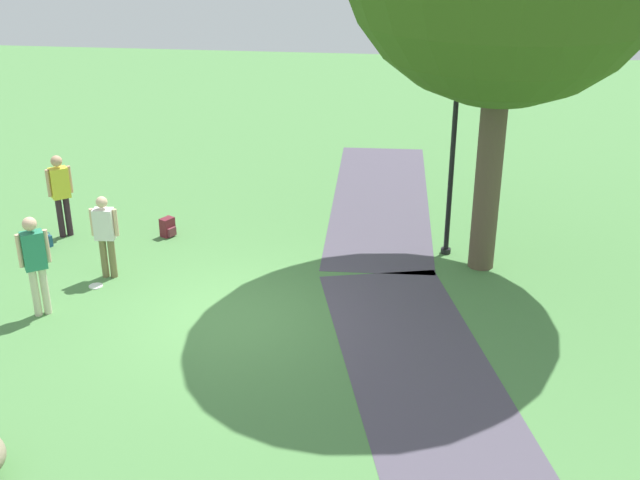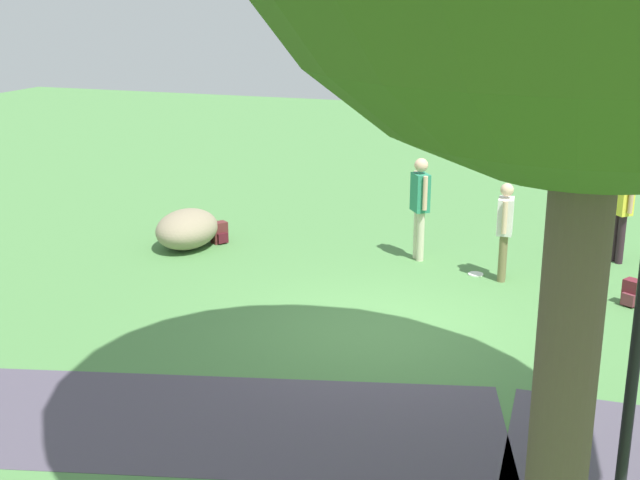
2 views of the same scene
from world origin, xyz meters
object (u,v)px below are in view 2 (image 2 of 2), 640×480
passerby_on_path (505,225)px  frisbee_on_grass (476,274)px  handbag_on_grass (577,248)px  lawn_boulder (187,229)px  spare_backpack_on_lawn (633,293)px  man_near_boulder (420,201)px  backpack_by_boulder (220,233)px  woman_with_handbag (621,204)px

passerby_on_path → frisbee_on_grass: 1.03m
passerby_on_path → handbag_on_grass: (-1.08, -1.79, -0.79)m
lawn_boulder → spare_backpack_on_lawn: lawn_boulder is taller
lawn_boulder → spare_backpack_on_lawn: size_ratio=3.93×
spare_backpack_on_lawn → man_near_boulder: bearing=-17.9°
backpack_by_boulder → frisbee_on_grass: (-4.83, 0.24, -0.18)m
handbag_on_grass → backpack_by_boulder: bearing=12.7°
handbag_on_grass → spare_backpack_on_lawn: size_ratio=0.92×
spare_backpack_on_lawn → frisbee_on_grass: spare_backpack_on_lawn is taller
passerby_on_path → backpack_by_boulder: passerby_on_path is taller
woman_with_handbag → man_near_boulder: (3.29, 1.00, 0.02)m
man_near_boulder → handbag_on_grass: man_near_boulder is taller
passerby_on_path → spare_backpack_on_lawn: (-2.01, 0.52, -0.74)m
backpack_by_boulder → frisbee_on_grass: 4.84m
lawn_boulder → passerby_on_path: (-5.71, -0.08, 0.58)m
passerby_on_path → frisbee_on_grass: passerby_on_path is taller
passerby_on_path → spare_backpack_on_lawn: passerby_on_path is taller
handbag_on_grass → frisbee_on_grass: bearing=47.9°
woman_with_handbag → frisbee_on_grass: (2.19, 1.50, -1.03)m
woman_with_handbag → passerby_on_path: 2.39m
passerby_on_path → frisbee_on_grass: size_ratio=6.32×
handbag_on_grass → frisbee_on_grass: 2.26m
man_near_boulder → lawn_boulder: bearing=9.5°
man_near_boulder → backpack_by_boulder: size_ratio=4.51×
man_near_boulder → handbag_on_grass: bearing=-155.9°
spare_backpack_on_lawn → frisbee_on_grass: 2.53m
man_near_boulder → backpack_by_boulder: bearing=4.0°
woman_with_handbag → frisbee_on_grass: bearing=34.5°
man_near_boulder → frisbee_on_grass: size_ratio=7.05×
passerby_on_path → man_near_boulder: bearing=-22.0°
lawn_boulder → spare_backpack_on_lawn: bearing=176.7°
lawn_boulder → frisbee_on_grass: 5.29m
lawn_boulder → man_near_boulder: man_near_boulder is taller
handbag_on_grass → woman_with_handbag: bearing=165.6°
handbag_on_grass → backpack_by_boulder: backpack_by_boulder is taller
man_near_boulder → handbag_on_grass: size_ratio=4.90×
woman_with_handbag → passerby_on_path: woman_with_handbag is taller
man_near_boulder → backpack_by_boulder: (3.73, 0.26, -0.87)m
handbag_on_grass → backpack_by_boulder: 6.51m
spare_backpack_on_lawn → frisbee_on_grass: bearing=-14.6°
woman_with_handbag → spare_backpack_on_lawn: woman_with_handbag is taller
woman_with_handbag → frisbee_on_grass: woman_with_handbag is taller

